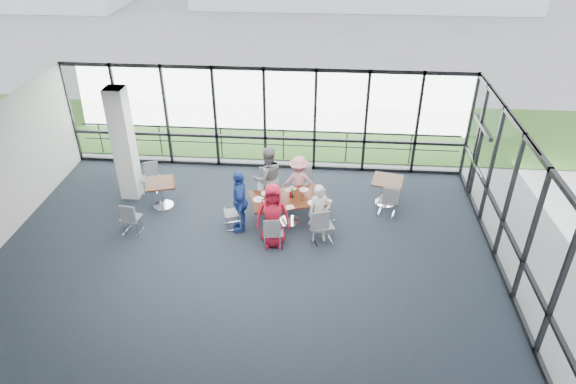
# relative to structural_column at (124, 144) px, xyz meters

# --- Properties ---
(floor) EXTENTS (12.00, 10.00, 0.02)m
(floor) POSITION_rel_structural_column_xyz_m (3.60, -3.00, -1.61)
(floor) COLOR #1D262F
(floor) RESTS_ON ground
(ceiling) EXTENTS (12.00, 10.00, 0.04)m
(ceiling) POSITION_rel_structural_column_xyz_m (3.60, -3.00, 1.60)
(ceiling) COLOR silver
(ceiling) RESTS_ON ground
(curtain_wall_back) EXTENTS (12.00, 0.10, 3.20)m
(curtain_wall_back) POSITION_rel_structural_column_xyz_m (3.60, 2.00, 0.00)
(curtain_wall_back) COLOR white
(curtain_wall_back) RESTS_ON ground
(curtain_wall_right) EXTENTS (0.10, 10.00, 3.20)m
(curtain_wall_right) POSITION_rel_structural_column_xyz_m (9.60, -3.00, 0.00)
(curtain_wall_right) COLOR white
(curtain_wall_right) RESTS_ON ground
(exit_door) EXTENTS (0.12, 1.60, 2.10)m
(exit_door) POSITION_rel_structural_column_xyz_m (9.60, 0.75, -0.55)
(exit_door) COLOR black
(exit_door) RESTS_ON ground
(structural_column) EXTENTS (0.50, 0.50, 3.20)m
(structural_column) POSITION_rel_structural_column_xyz_m (0.00, 0.00, 0.00)
(structural_column) COLOR white
(structural_column) RESTS_ON ground
(apron) EXTENTS (80.00, 70.00, 0.02)m
(apron) POSITION_rel_structural_column_xyz_m (3.60, 7.00, -1.62)
(apron) COLOR gray
(apron) RESTS_ON ground
(grass_strip) EXTENTS (80.00, 5.00, 0.01)m
(grass_strip) POSITION_rel_structural_column_xyz_m (3.60, 5.00, -1.59)
(grass_strip) COLOR #315D1F
(grass_strip) RESTS_ON ground
(guard_rail) EXTENTS (12.00, 0.06, 0.06)m
(guard_rail) POSITION_rel_structural_column_xyz_m (3.60, 2.60, -1.10)
(guard_rail) COLOR #2D2D33
(guard_rail) RESTS_ON ground
(main_table) EXTENTS (2.17, 1.57, 0.75)m
(main_table) POSITION_rel_structural_column_xyz_m (4.56, -1.00, -0.97)
(main_table) COLOR #37150E
(main_table) RESTS_ON ground
(side_table_left) EXTENTS (0.99, 0.99, 0.75)m
(side_table_left) POSITION_rel_structural_column_xyz_m (1.04, -0.50, -0.98)
(side_table_left) COLOR #37150E
(side_table_left) RESTS_ON ground
(side_table_right) EXTENTS (0.96, 0.96, 0.75)m
(side_table_right) POSITION_rel_structural_column_xyz_m (7.17, 0.14, -0.98)
(side_table_right) COLOR #37150E
(side_table_right) RESTS_ON ground
(diner_near_left) EXTENTS (0.87, 0.61, 1.68)m
(diner_near_left) POSITION_rel_structural_column_xyz_m (4.25, -1.99, -0.76)
(diner_near_left) COLOR #AF122A
(diner_near_left) RESTS_ON ground
(diner_near_right) EXTENTS (0.63, 0.52, 1.53)m
(diner_near_right) POSITION_rel_structural_column_xyz_m (5.37, -1.71, -0.83)
(diner_near_right) COLOR silver
(diner_near_right) RESTS_ON ground
(diner_far_left) EXTENTS (1.01, 0.85, 1.78)m
(diner_far_left) POSITION_rel_structural_column_xyz_m (3.93, -0.27, -0.71)
(diner_far_left) COLOR slate
(diner_far_left) RESTS_ON ground
(diner_far_right) EXTENTS (1.02, 0.61, 1.49)m
(diner_far_right) POSITION_rel_structural_column_xyz_m (4.76, -0.15, -0.85)
(diner_far_right) COLOR #D38289
(diner_far_right) RESTS_ON ground
(diner_end) EXTENTS (0.69, 1.07, 1.70)m
(diner_end) POSITION_rel_structural_column_xyz_m (3.36, -1.41, -0.75)
(diner_end) COLOR #22439D
(diner_end) RESTS_ON ground
(chair_main_nl) EXTENTS (0.49, 0.49, 0.88)m
(chair_main_nl) POSITION_rel_structural_column_xyz_m (4.29, -2.09, -1.16)
(chair_main_nl) COLOR gray
(chair_main_nl) RESTS_ON ground
(chair_main_nr) EXTENTS (0.59, 0.59, 0.96)m
(chair_main_nr) POSITION_rel_structural_column_xyz_m (5.47, -1.77, -1.12)
(chair_main_nr) COLOR gray
(chair_main_nr) RESTS_ON ground
(chair_main_fl) EXTENTS (0.53, 0.53, 0.99)m
(chair_main_fl) POSITION_rel_structural_column_xyz_m (3.87, -0.11, -1.11)
(chair_main_fl) COLOR gray
(chair_main_fl) RESTS_ON ground
(chair_main_fr) EXTENTS (0.54, 0.54, 0.90)m
(chair_main_fr) POSITION_rel_structural_column_xyz_m (4.83, 0.15, -1.15)
(chair_main_fr) COLOR gray
(chair_main_fr) RESTS_ON ground
(chair_main_end) EXTENTS (0.53, 0.53, 0.85)m
(chair_main_end) POSITION_rel_structural_column_xyz_m (3.14, -1.34, -1.18)
(chair_main_end) COLOR gray
(chair_main_end) RESTS_ON ground
(chair_spare_la) EXTENTS (0.50, 0.50, 0.89)m
(chair_spare_la) POSITION_rel_structural_column_xyz_m (0.62, -1.78, -1.16)
(chair_spare_la) COLOR gray
(chair_spare_la) RESTS_ON ground
(chair_spare_lb) EXTENTS (0.54, 0.54, 0.85)m
(chair_spare_lb) POSITION_rel_structural_column_xyz_m (0.43, 0.23, -1.17)
(chair_spare_lb) COLOR gray
(chair_spare_lb) RESTS_ON ground
(chair_spare_r) EXTENTS (0.53, 0.53, 0.89)m
(chair_spare_r) POSITION_rel_structural_column_xyz_m (7.14, -0.43, -1.15)
(chair_spare_r) COLOR gray
(chair_spare_r) RESTS_ON ground
(plate_nl) EXTENTS (0.26, 0.26, 0.01)m
(plate_nl) POSITION_rel_structural_column_xyz_m (4.19, -1.50, -0.84)
(plate_nl) COLOR white
(plate_nl) RESTS_ON main_table
(plate_nr) EXTENTS (0.27, 0.27, 0.01)m
(plate_nr) POSITION_rel_structural_column_xyz_m (5.18, -1.20, -0.84)
(plate_nr) COLOR white
(plate_nr) RESTS_ON main_table
(plate_fl) EXTENTS (0.25, 0.25, 0.01)m
(plate_fl) POSITION_rel_structural_column_xyz_m (3.95, -0.84, -0.84)
(plate_fl) COLOR white
(plate_fl) RESTS_ON main_table
(plate_fr) EXTENTS (0.25, 0.25, 0.01)m
(plate_fr) POSITION_rel_structural_column_xyz_m (4.93, -0.58, -0.84)
(plate_fr) COLOR white
(plate_fr) RESTS_ON main_table
(plate_end) EXTENTS (0.28, 0.28, 0.01)m
(plate_end) POSITION_rel_structural_column_xyz_m (3.80, -1.16, -0.84)
(plate_end) COLOR white
(plate_end) RESTS_ON main_table
(tumbler_a) EXTENTS (0.07, 0.07, 0.13)m
(tumbler_a) POSITION_rel_structural_column_xyz_m (4.35, -1.26, -0.78)
(tumbler_a) COLOR white
(tumbler_a) RESTS_ON main_table
(tumbler_b) EXTENTS (0.07, 0.07, 0.13)m
(tumbler_b) POSITION_rel_structural_column_xyz_m (4.91, -1.09, -0.78)
(tumbler_b) COLOR white
(tumbler_b) RESTS_ON main_table
(tumbler_c) EXTENTS (0.07, 0.07, 0.13)m
(tumbler_c) POSITION_rel_structural_column_xyz_m (4.57, -0.71, -0.78)
(tumbler_c) COLOR white
(tumbler_c) RESTS_ON main_table
(tumbler_d) EXTENTS (0.07, 0.07, 0.15)m
(tumbler_d) POSITION_rel_structural_column_xyz_m (3.94, -1.38, -0.78)
(tumbler_d) COLOR white
(tumbler_d) RESTS_ON main_table
(menu_a) EXTENTS (0.35, 0.31, 0.00)m
(menu_a) POSITION_rel_structural_column_xyz_m (4.58, -1.46, -0.85)
(menu_a) COLOR white
(menu_a) RESTS_ON main_table
(menu_b) EXTENTS (0.36, 0.31, 0.00)m
(menu_b) POSITION_rel_structural_column_xyz_m (5.50, -1.07, -0.85)
(menu_b) COLOR white
(menu_b) RESTS_ON main_table
(menu_c) EXTENTS (0.35, 0.37, 0.00)m
(menu_c) POSITION_rel_structural_column_xyz_m (4.58, -0.58, -0.85)
(menu_c) COLOR white
(menu_c) RESTS_ON main_table
(condiment_caddy) EXTENTS (0.10, 0.07, 0.04)m
(condiment_caddy) POSITION_rel_structural_column_xyz_m (4.63, -0.95, -0.83)
(condiment_caddy) COLOR black
(condiment_caddy) RESTS_ON main_table
(ketchup_bottle) EXTENTS (0.06, 0.06, 0.18)m
(ketchup_bottle) POSITION_rel_structural_column_xyz_m (4.60, -0.97, -0.76)
(ketchup_bottle) COLOR #9F0019
(ketchup_bottle) RESTS_ON main_table
(green_bottle) EXTENTS (0.05, 0.05, 0.20)m
(green_bottle) POSITION_rel_structural_column_xyz_m (4.65, -0.89, -0.75)
(green_bottle) COLOR #27702C
(green_bottle) RESTS_ON main_table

